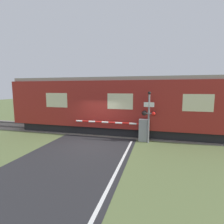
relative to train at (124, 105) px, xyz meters
name	(u,v)px	position (x,y,z in m)	size (l,w,h in m)	color
ground_plane	(92,144)	(-1.36, -3.03, -2.03)	(80.00, 80.00, 0.00)	#5B6B3D
track_bed	(106,131)	(-1.36, 0.00, -2.00)	(36.00, 3.20, 0.13)	slate
train	(124,105)	(0.00, 0.00, 0.00)	(16.54, 2.95, 3.96)	black
crossing_barrier	(139,129)	(1.26, -1.73, -1.30)	(4.91, 0.44, 1.36)	gray
signal_post	(149,114)	(1.84, -2.05, -0.29)	(0.83, 0.26, 3.05)	gray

